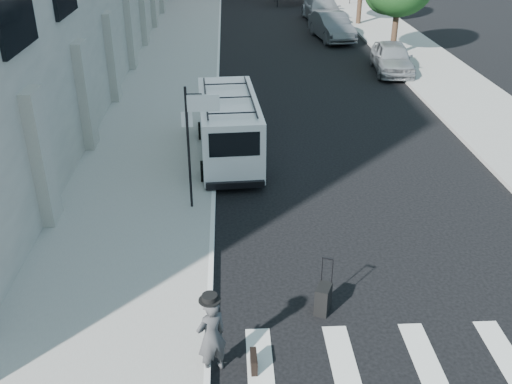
{
  "coord_description": "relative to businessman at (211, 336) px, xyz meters",
  "views": [
    {
      "loc": [
        -1.48,
        -11.06,
        7.98
      ],
      "look_at": [
        -0.85,
        1.77,
        1.3
      ],
      "focal_mm": 40.0,
      "sensor_mm": 36.0,
      "label": 1
    }
  ],
  "objects": [
    {
      "name": "ground",
      "position": [
        1.9,
        3.0,
        -0.82
      ],
      "size": [
        120.0,
        120.0,
        0.0
      ],
      "primitive_type": "plane",
      "color": "black",
      "rests_on": "ground"
    },
    {
      "name": "briefcase",
      "position": [
        0.78,
        0.0,
        -0.65
      ],
      "size": [
        0.13,
        0.44,
        0.34
      ],
      "primitive_type": "cube",
      "rotation": [
        0.0,
        0.0,
        0.02
      ],
      "color": "black",
      "rests_on": "ground"
    },
    {
      "name": "sign_pole",
      "position": [
        -0.46,
        6.2,
        1.83
      ],
      "size": [
        1.03,
        0.07,
        3.5
      ],
      "color": "black",
      "rests_on": "sidewalk_left"
    },
    {
      "name": "parked_car_a",
      "position": [
        8.7,
        20.15,
        -0.07
      ],
      "size": [
        2.19,
        4.58,
        1.51
      ],
      "primitive_type": "imported",
      "rotation": [
        0.0,
        0.0,
        -0.09
      ],
      "color": "gray",
      "rests_on": "ground"
    },
    {
      "name": "sidewalk_left",
      "position": [
        -2.35,
        19.0,
        -0.75
      ],
      "size": [
        4.5,
        48.0,
        0.15
      ],
      "primitive_type": "cube",
      "color": "gray",
      "rests_on": "ground"
    },
    {
      "name": "suitcase",
      "position": [
        2.34,
        1.61,
        -0.49
      ],
      "size": [
        0.44,
        0.52,
        1.25
      ],
      "rotation": [
        0.0,
        0.0,
        -0.41
      ],
      "color": "black",
      "rests_on": "ground"
    },
    {
      "name": "sidewalk_right",
      "position": [
        10.9,
        23.0,
        -0.75
      ],
      "size": [
        4.0,
        56.0,
        0.15
      ],
      "primitive_type": "cube",
      "color": "gray",
      "rests_on": "ground"
    },
    {
      "name": "businessman",
      "position": [
        0.0,
        0.0,
        0.0
      ],
      "size": [
        0.72,
        0.65,
        1.65
      ],
      "primitive_type": "imported",
      "rotation": [
        0.0,
        0.0,
        3.68
      ],
      "color": "#38383A",
      "rests_on": "ground"
    },
    {
      "name": "cargo_van",
      "position": [
        0.39,
        9.95,
        0.3
      ],
      "size": [
        2.27,
        5.78,
        2.15
      ],
      "rotation": [
        0.0,
        0.0,
        0.06
      ],
      "color": "silver",
      "rests_on": "ground"
    },
    {
      "name": "parked_car_c",
      "position": [
        7.2,
        33.5,
        0.01
      ],
      "size": [
        2.59,
        5.87,
        1.67
      ],
      "primitive_type": "imported",
      "rotation": [
        0.0,
        0.0,
        0.04
      ],
      "color": "#9A9BA2",
      "rests_on": "ground"
    },
    {
      "name": "parked_car_b",
      "position": [
        6.9,
        27.71,
        -0.01
      ],
      "size": [
        2.38,
        5.13,
        1.63
      ],
      "primitive_type": "imported",
      "rotation": [
        0.0,
        0.0,
        0.14
      ],
      "color": "#4C4F53",
      "rests_on": "ground"
    }
  ]
}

